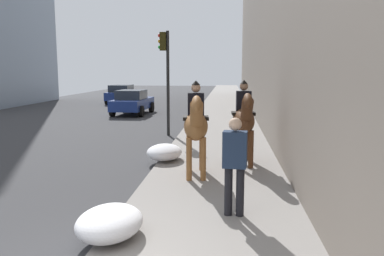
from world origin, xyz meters
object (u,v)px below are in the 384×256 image
car_near_lane (122,94)px  car_mid_lane (132,102)px  mounted_horse_far (244,119)px  pedestrian_greeting (235,160)px  traffic_light_near_curb (166,67)px  mounted_horse_near (196,124)px

car_near_lane → car_mid_lane: 8.04m
mounted_horse_far → pedestrian_greeting: mounted_horse_far is taller
traffic_light_near_curb → mounted_horse_far: bearing=-150.9°
car_near_lane → traffic_light_near_curb: (-14.79, -5.82, 1.98)m
pedestrian_greeting → traffic_light_near_curb: bearing=22.6°
car_near_lane → traffic_light_near_curb: traffic_light_near_curb is taller
car_near_lane → mounted_horse_far: bearing=-157.1°
mounted_horse_near → pedestrian_greeting: 2.65m
mounted_horse_near → traffic_light_near_curb: size_ratio=0.55×
car_mid_lane → pedestrian_greeting: bearing=-157.8°
car_near_lane → traffic_light_near_curb: size_ratio=1.02×
mounted_horse_near → car_mid_lane: bearing=-166.1°
mounted_horse_near → car_near_lane: mounted_horse_near is taller
pedestrian_greeting → car_mid_lane: pedestrian_greeting is taller
mounted_horse_near → pedestrian_greeting: (-2.50, -0.86, -0.26)m
mounted_horse_near → car_near_lane: bearing=-166.1°
mounted_horse_far → traffic_light_near_curb: size_ratio=0.54×
mounted_horse_near → mounted_horse_far: bearing=131.2°
car_near_lane → car_mid_lane: bearing=-161.1°
pedestrian_greeting → car_near_lane: pedestrian_greeting is taller
car_mid_lane → traffic_light_near_curb: size_ratio=0.98×
mounted_horse_near → car_mid_lane: mounted_horse_near is taller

